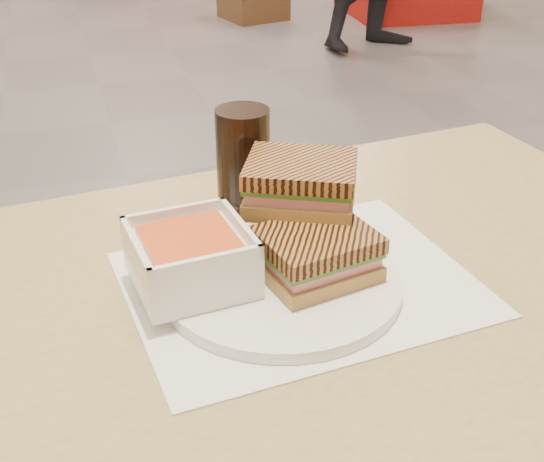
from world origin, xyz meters
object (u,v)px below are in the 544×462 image
object	(u,v)px
cola_glass	(243,165)
soup_bowl	(191,260)
plate	(281,283)
panini_lower	(317,254)
main_table	(254,377)

from	to	relation	value
cola_glass	soup_bowl	bearing A→B (deg)	-121.96
plate	soup_bowl	xyz separation A→B (m)	(-0.10, 0.02, 0.04)
soup_bowl	cola_glass	bearing A→B (deg)	58.04
plate	soup_bowl	size ratio (longest dim) A/B	2.00
panini_lower	cola_glass	size ratio (longest dim) A/B	0.92
main_table	soup_bowl	xyz separation A→B (m)	(-0.06, 0.03, 0.16)
main_table	plate	bearing A→B (deg)	14.25
main_table	panini_lower	bearing A→B (deg)	2.32
plate	panini_lower	bearing A→B (deg)	-8.97
soup_bowl	cola_glass	size ratio (longest dim) A/B	0.91
main_table	panini_lower	world-z (taller)	panini_lower
plate	cola_glass	size ratio (longest dim) A/B	1.81
plate	cola_glass	world-z (taller)	cola_glass
main_table	plate	xyz separation A→B (m)	(0.04, 0.01, 0.12)
main_table	cola_glass	world-z (taller)	cola_glass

